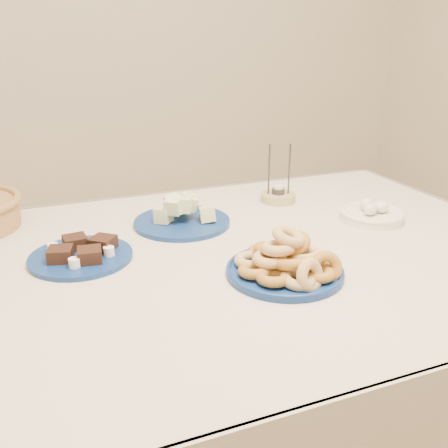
{
  "coord_description": "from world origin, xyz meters",
  "views": [
    {
      "loc": [
        -0.4,
        -1.05,
        1.26
      ],
      "look_at": [
        0.0,
        -0.05,
        0.85
      ],
      "focal_mm": 40.0,
      "sensor_mm": 36.0,
      "label": 1
    }
  ],
  "objects_px": {
    "brownie_plate": "(81,254)",
    "egg_bowl": "(372,214)",
    "melon_plate": "(182,214)",
    "donut_platter": "(287,264)",
    "dining_table": "(217,293)",
    "candle_holder": "(278,196)"
  },
  "relations": [
    {
      "from": "donut_platter",
      "to": "brownie_plate",
      "type": "relative_size",
      "value": 1.04
    },
    {
      "from": "melon_plate",
      "to": "egg_bowl",
      "type": "xyz_separation_m",
      "value": [
        0.52,
        -0.17,
        -0.01
      ]
    },
    {
      "from": "dining_table",
      "to": "egg_bowl",
      "type": "height_order",
      "value": "egg_bowl"
    },
    {
      "from": "dining_table",
      "to": "melon_plate",
      "type": "bearing_deg",
      "value": 93.56
    },
    {
      "from": "donut_platter",
      "to": "candle_holder",
      "type": "bearing_deg",
      "value": 64.61
    },
    {
      "from": "donut_platter",
      "to": "brownie_plate",
      "type": "bearing_deg",
      "value": 148.19
    },
    {
      "from": "brownie_plate",
      "to": "egg_bowl",
      "type": "bearing_deg",
      "value": -2.57
    },
    {
      "from": "donut_platter",
      "to": "candle_holder",
      "type": "xyz_separation_m",
      "value": [
        0.23,
        0.48,
        -0.01
      ]
    },
    {
      "from": "candle_holder",
      "to": "egg_bowl",
      "type": "relative_size",
      "value": 0.82
    },
    {
      "from": "dining_table",
      "to": "candle_holder",
      "type": "xyz_separation_m",
      "value": [
        0.34,
        0.32,
        0.12
      ]
    },
    {
      "from": "brownie_plate",
      "to": "donut_platter",
      "type": "bearing_deg",
      "value": -31.81
    },
    {
      "from": "dining_table",
      "to": "candle_holder",
      "type": "bearing_deg",
      "value": 43.47
    },
    {
      "from": "candle_holder",
      "to": "dining_table",
      "type": "bearing_deg",
      "value": -136.53
    },
    {
      "from": "donut_platter",
      "to": "candle_holder",
      "type": "height_order",
      "value": "candle_holder"
    },
    {
      "from": "dining_table",
      "to": "egg_bowl",
      "type": "distance_m",
      "value": 0.53
    },
    {
      "from": "egg_bowl",
      "to": "candle_holder",
      "type": "bearing_deg",
      "value": 123.91
    },
    {
      "from": "dining_table",
      "to": "candle_holder",
      "type": "distance_m",
      "value": 0.48
    },
    {
      "from": "egg_bowl",
      "to": "dining_table",
      "type": "bearing_deg",
      "value": -173.12
    },
    {
      "from": "donut_platter",
      "to": "brownie_plate",
      "type": "distance_m",
      "value": 0.5
    },
    {
      "from": "egg_bowl",
      "to": "donut_platter",
      "type": "bearing_deg",
      "value": -150.86
    },
    {
      "from": "brownie_plate",
      "to": "candle_holder",
      "type": "xyz_separation_m",
      "value": [
        0.65,
        0.22,
        0.0
      ]
    },
    {
      "from": "brownie_plate",
      "to": "egg_bowl",
      "type": "xyz_separation_m",
      "value": [
        0.82,
        -0.04,
        0.01
      ]
    }
  ]
}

